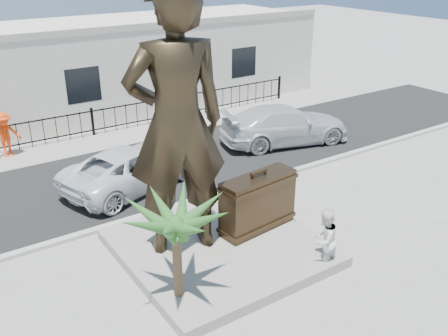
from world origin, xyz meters
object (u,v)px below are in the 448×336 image
(statue, at_px, (176,124))
(tourist, at_px, (324,240))
(suitcase, at_px, (258,202))
(car_white, at_px, (132,167))

(statue, xyz_separation_m, tourist, (2.82, -2.71, -2.98))
(suitcase, relative_size, tourist, 1.36)
(tourist, bearing_deg, car_white, -88.65)
(suitcase, bearing_deg, statue, 162.95)
(tourist, xyz_separation_m, car_white, (-2.10, 7.50, -0.12))
(statue, distance_m, suitcase, 3.60)
(car_white, bearing_deg, statue, 154.16)
(statue, height_order, suitcase, statue)
(statue, xyz_separation_m, car_white, (0.71, 4.79, -3.10))
(tourist, distance_m, car_white, 7.79)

